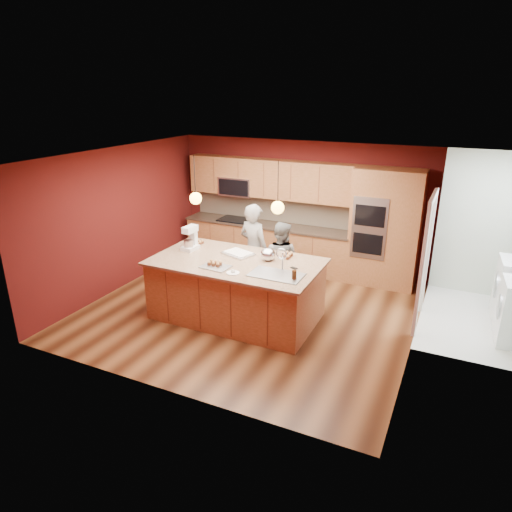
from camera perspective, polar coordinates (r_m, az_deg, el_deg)
The scene contains 24 objects.
floor at distance 8.12m, azimuth -0.81°, elevation -6.82°, with size 5.50×5.50×0.00m, color #3E1F0F.
ceiling at distance 7.30m, azimuth -0.91°, elevation 12.41°, with size 5.50×5.50×0.00m, color white.
wall_back at distance 9.83m, azimuth 5.57°, elevation 6.34°, with size 5.50×5.50×0.00m, color #4C1110.
wall_front at distance 5.62m, azimuth -12.12°, elevation -4.91°, with size 5.50×5.50×0.00m, color #4C1110.
wall_left at distance 9.10m, azimuth -16.67°, elevation 4.45°, with size 5.00×5.00×0.00m, color #4C1110.
wall_right at distance 6.92m, azimuth 20.08°, elevation -0.85°, with size 5.00×5.00×0.00m, color #4C1110.
cabinet_run at distance 9.93m, azimuth 1.30°, elevation 4.40°, with size 3.74×0.64×2.30m.
oven_column at distance 9.15m, azimuth 15.81°, elevation 3.33°, with size 1.30×0.62×2.30m.
doorway_trim at distance 7.78m, azimuth 20.31°, elevation -0.96°, with size 0.08×1.11×2.20m, color silver, non-canonical shape.
pendant_left at distance 7.58m, azimuth -7.55°, elevation 7.19°, with size 0.20×0.20×0.80m.
pendant_right at distance 6.93m, azimuth 2.72°, elevation 6.10°, with size 0.20×0.20×0.80m.
island at distance 7.70m, azimuth -2.38°, elevation -4.11°, with size 2.78×1.55×1.40m.
person_left at distance 8.50m, azimuth -0.26°, elevation 0.83°, with size 0.63×0.42×1.74m, color black.
person_right at distance 8.34m, azimuth 3.07°, elevation -0.58°, with size 0.71×0.56×1.47m, color gray.
stand_mixer at distance 8.06m, azimuth -8.21°, elevation 2.06°, with size 0.25×0.33×0.43m.
sheet_cake at distance 7.78m, azimuth -2.24°, elevation 0.33°, with size 0.59×0.51×0.05m.
cooling_rack at distance 7.26m, azimuth -5.08°, elevation -1.35°, with size 0.45×0.32×0.02m, color #AAABB0.
mixing_bowl at distance 7.50m, azimuth 1.50°, elevation 0.21°, with size 0.26×0.26×0.22m, color silver.
plate at distance 7.01m, azimuth -2.90°, elevation -2.12°, with size 0.20×0.20×0.01m, color white.
tumbler at distance 6.78m, azimuth 4.79°, elevation -2.38°, with size 0.07×0.07×0.14m, color #331A0A.
phone at distance 7.22m, azimuth 4.78°, elevation -1.51°, with size 0.11×0.06×0.01m, color black.
cupcakes_left at distance 8.37m, azimuth -7.48°, elevation 1.71°, with size 0.23×0.23×0.07m, color #B9834C, non-canonical shape.
cupcakes_rack at distance 7.29m, azimuth -5.22°, elevation -0.89°, with size 0.24×0.16×0.07m, color #B9834C, non-canonical shape.
cupcakes_right at distance 7.66m, azimuth 3.91°, elevation 0.10°, with size 0.17×0.26×0.08m, color #B9834C, non-canonical shape.
Camera 1 is at (3.17, -6.50, 3.69)m, focal length 32.00 mm.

